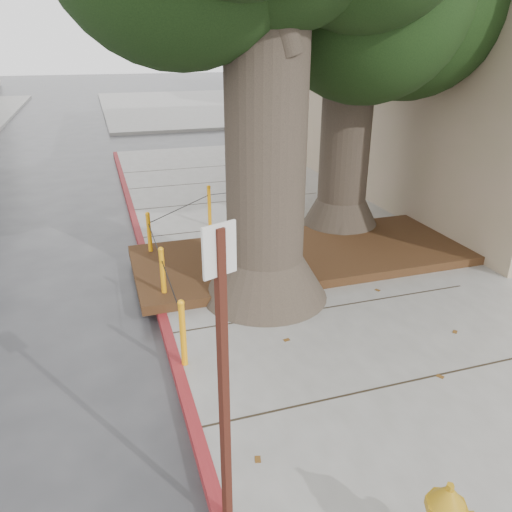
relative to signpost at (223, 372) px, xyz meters
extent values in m
plane|color=#28282B|center=(1.95, 1.17, -1.70)|extent=(140.00, 140.00, 0.00)
cube|color=slate|center=(7.95, 31.17, -1.63)|extent=(16.00, 20.00, 0.15)
cube|color=maroon|center=(-0.05, 3.67, -1.63)|extent=(0.14, 26.00, 0.16)
cube|color=black|center=(2.85, 5.07, -1.47)|extent=(6.40, 2.60, 0.16)
cube|color=silver|center=(17.95, 27.17, 2.80)|extent=(10.00, 10.00, 9.00)
cube|color=slate|center=(23.95, 33.17, 4.30)|extent=(12.00, 14.00, 12.00)
cone|color=#4C3F33|center=(1.65, 3.87, -1.20)|extent=(2.04, 2.04, 0.70)
cylinder|color=#4C3F33|center=(1.65, 3.87, 0.83)|extent=(1.20, 1.20, 4.22)
cone|color=#4C3F33|center=(4.25, 6.37, -1.20)|extent=(1.77, 1.77, 0.70)
cylinder|color=#4C3F33|center=(4.25, 6.37, 0.62)|extent=(1.04, 1.04, 3.84)
cylinder|color=#F89D0D|center=(0.05, 2.37, -1.10)|extent=(0.08, 0.08, 0.90)
sphere|color=#F89D0D|center=(0.05, 2.37, -0.65)|extent=(0.09, 0.09, 0.09)
cylinder|color=#F89D0D|center=(0.05, 4.17, -1.10)|extent=(0.08, 0.08, 0.90)
sphere|color=#F89D0D|center=(0.05, 4.17, -0.65)|extent=(0.09, 0.09, 0.09)
cylinder|color=#F89D0D|center=(0.05, 5.97, -1.10)|extent=(0.08, 0.08, 0.90)
sphere|color=#F89D0D|center=(0.05, 5.97, -0.65)|extent=(0.09, 0.09, 0.09)
cylinder|color=#F89D0D|center=(1.55, 7.47, -1.10)|extent=(0.08, 0.08, 0.90)
sphere|color=#F89D0D|center=(1.55, 7.47, -0.65)|extent=(0.09, 0.09, 0.09)
cylinder|color=#F89D0D|center=(3.75, 7.67, -1.10)|extent=(0.08, 0.08, 0.90)
sphere|color=#F89D0D|center=(3.75, 7.67, -0.65)|extent=(0.09, 0.09, 0.09)
cylinder|color=black|center=(0.05, 3.27, -0.83)|extent=(0.02, 1.80, 0.02)
cylinder|color=black|center=(0.05, 5.07, -0.83)|extent=(0.02, 1.80, 0.02)
cylinder|color=black|center=(0.80, 6.72, -0.83)|extent=(1.51, 1.51, 0.02)
cylinder|color=black|center=(2.65, 7.57, -0.83)|extent=(2.20, 0.22, 0.02)
cylinder|color=#B58212|center=(1.49, -0.89, -0.94)|extent=(0.38, 0.38, 0.08)
cone|color=#B58212|center=(1.49, -0.89, -0.84)|extent=(0.36, 0.36, 0.15)
cylinder|color=#B58212|center=(1.49, -0.89, -0.74)|extent=(0.07, 0.07, 0.05)
cube|color=#471911|center=(0.00, 0.00, -0.19)|extent=(0.08, 0.08, 2.71)
cube|color=silver|center=(0.00, 0.00, 1.00)|extent=(0.26, 0.12, 0.38)
imported|color=#ADAEB2|center=(6.51, 18.53, -1.14)|extent=(3.32, 1.41, 1.12)
imported|color=maroon|center=(14.35, 19.77, -1.11)|extent=(3.65, 1.41, 1.19)
camera|label=1|loc=(-0.71, -3.04, 2.30)|focal=35.00mm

